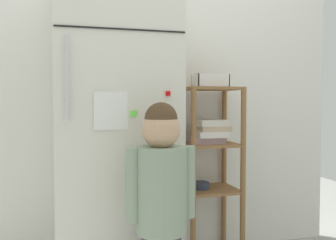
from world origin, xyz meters
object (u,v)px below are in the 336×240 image
(refrigerator, at_px, (116,130))
(child_standing, at_px, (161,189))
(fruit_bin, at_px, (212,82))
(pantry_shelf_unit, at_px, (209,150))

(refrigerator, distance_m, child_standing, 0.57)
(fruit_bin, bearing_deg, refrigerator, -168.19)
(pantry_shelf_unit, bearing_deg, fruit_bin, 43.74)
(pantry_shelf_unit, bearing_deg, refrigerator, -169.48)
(pantry_shelf_unit, bearing_deg, child_standing, -129.23)
(child_standing, distance_m, fruit_bin, 0.98)
(refrigerator, height_order, child_standing, refrigerator)
(refrigerator, relative_size, fruit_bin, 8.22)
(child_standing, bearing_deg, refrigerator, 108.60)
(refrigerator, relative_size, child_standing, 1.69)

